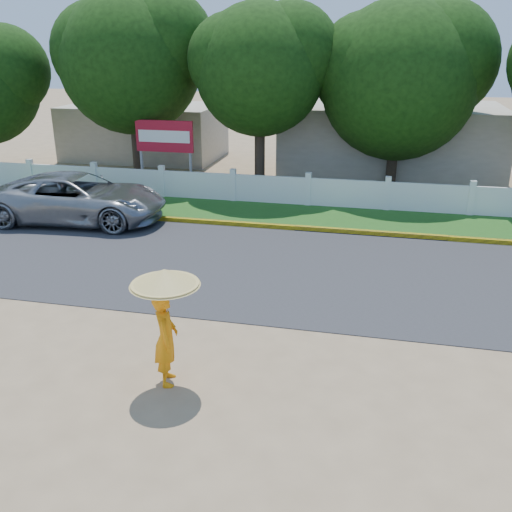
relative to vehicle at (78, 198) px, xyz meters
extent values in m
plane|color=#9E8460|center=(7.64, -7.37, -0.85)|extent=(120.00, 120.00, 0.00)
cube|color=#38383A|center=(7.64, -2.87, -0.84)|extent=(60.00, 7.00, 0.02)
cube|color=#2D601E|center=(7.64, 2.38, -0.84)|extent=(60.00, 3.50, 0.03)
cube|color=yellow|center=(7.64, 0.68, -0.77)|extent=(40.00, 0.18, 0.16)
cube|color=silver|center=(7.64, 3.83, -0.30)|extent=(40.00, 0.10, 1.10)
cube|color=#B7AD99|center=(10.64, 10.63, 0.75)|extent=(10.00, 6.00, 3.20)
cube|color=#B7AD99|center=(-2.36, 11.63, 0.55)|extent=(8.00, 5.00, 2.80)
imported|color=gray|center=(0.00, 0.00, 0.00)|extent=(6.34, 3.32, 1.70)
imported|color=orange|center=(6.74, -8.94, 0.07)|extent=(0.63, 0.78, 1.85)
cylinder|color=#98999E|center=(6.79, -8.94, 0.79)|extent=(0.03, 0.03, 1.20)
cone|color=tan|center=(6.79, -8.94, 1.30)|extent=(1.27, 1.27, 0.31)
cylinder|color=gray|center=(0.30, 4.93, 0.15)|extent=(0.12, 0.12, 2.00)
cylinder|color=gray|center=(2.50, 4.93, 0.15)|extent=(0.12, 0.12, 2.00)
cube|color=#A91223|center=(1.40, 4.93, 1.45)|extent=(2.50, 0.12, 1.30)
cube|color=silver|center=(1.40, 4.87, 1.45)|extent=(2.25, 0.02, 0.49)
cylinder|color=#473828|center=(-0.70, 6.76, 0.87)|extent=(0.44, 0.44, 3.44)
sphere|color=#1B450F|center=(-0.70, 6.76, 4.28)|extent=(6.15, 6.15, 6.15)
cylinder|color=#473828|center=(10.76, 7.33, 0.51)|extent=(0.44, 0.44, 2.72)
sphere|color=#1B450F|center=(10.76, 7.33, 3.64)|extent=(6.42, 6.42, 6.42)
cylinder|color=#473828|center=(5.21, 6.15, 0.87)|extent=(0.44, 0.44, 3.45)
sphere|color=#1B450F|center=(5.21, 6.15, 4.06)|extent=(5.33, 5.33, 5.33)
camera|label=1|loc=(10.39, -17.61, 5.23)|focal=40.00mm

